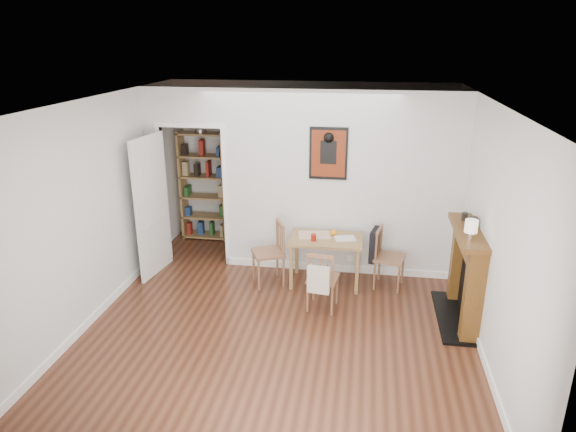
% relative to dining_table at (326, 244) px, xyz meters
% --- Properties ---
extents(ground, '(5.20, 5.20, 0.00)m').
position_rel_dining_table_xyz_m(ground, '(-0.43, -0.95, -0.59)').
color(ground, '#5A301D').
rests_on(ground, ground).
extents(room_shell, '(5.20, 5.20, 5.20)m').
position_rel_dining_table_xyz_m(room_shell, '(-0.33, 0.39, 0.71)').
color(room_shell, silver).
rests_on(room_shell, ground).
extents(dining_table, '(0.98, 0.63, 0.67)m').
position_rel_dining_table_xyz_m(dining_table, '(0.00, 0.00, 0.00)').
color(dining_table, olive).
rests_on(dining_table, ground).
extents(chair_left, '(0.59, 0.59, 0.89)m').
position_rel_dining_table_xyz_m(chair_left, '(-0.78, -0.13, -0.14)').
color(chair_left, brown).
rests_on(chair_left, ground).
extents(chair_right, '(0.55, 0.50, 0.84)m').
position_rel_dining_table_xyz_m(chair_right, '(0.84, 0.03, -0.16)').
color(chair_right, brown).
rests_on(chair_right, ground).
extents(chair_front, '(0.45, 0.49, 0.80)m').
position_rel_dining_table_xyz_m(chair_front, '(0.02, -0.70, -0.19)').
color(chair_front, brown).
rests_on(chair_front, ground).
extents(bookshelf, '(0.77, 0.31, 1.82)m').
position_rel_dining_table_xyz_m(bookshelf, '(-2.15, 1.40, 0.31)').
color(bookshelf, olive).
rests_on(bookshelf, ground).
extents(fireplace, '(0.45, 1.25, 1.16)m').
position_rel_dining_table_xyz_m(fireplace, '(1.73, -0.70, 0.03)').
color(fireplace, brown).
rests_on(fireplace, ground).
extents(red_glass, '(0.07, 0.07, 0.09)m').
position_rel_dining_table_xyz_m(red_glass, '(-0.16, -0.12, 0.13)').
color(red_glass, maroon).
rests_on(red_glass, dining_table).
extents(orange_fruit, '(0.08, 0.08, 0.08)m').
position_rel_dining_table_xyz_m(orange_fruit, '(0.09, 0.12, 0.12)').
color(orange_fruit, orange).
rests_on(orange_fruit, dining_table).
extents(placemat, '(0.48, 0.40, 0.00)m').
position_rel_dining_table_xyz_m(placemat, '(-0.17, 0.09, 0.08)').
color(placemat, beige).
rests_on(placemat, dining_table).
extents(notebook, '(0.32, 0.26, 0.01)m').
position_rel_dining_table_xyz_m(notebook, '(0.25, 0.01, 0.09)').
color(notebook, silver).
rests_on(notebook, dining_table).
extents(mantel_lamp, '(0.14, 0.14, 0.22)m').
position_rel_dining_table_xyz_m(mantel_lamp, '(1.65, -1.00, 0.71)').
color(mantel_lamp, silver).
rests_on(mantel_lamp, fireplace).
extents(ceramic_jar_a, '(0.10, 0.10, 0.12)m').
position_rel_dining_table_xyz_m(ceramic_jar_a, '(1.75, -0.60, 0.63)').
color(ceramic_jar_a, black).
rests_on(ceramic_jar_a, fireplace).
extents(ceramic_jar_b, '(0.08, 0.08, 0.10)m').
position_rel_dining_table_xyz_m(ceramic_jar_b, '(1.69, -0.38, 0.62)').
color(ceramic_jar_b, black).
rests_on(ceramic_jar_b, fireplace).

